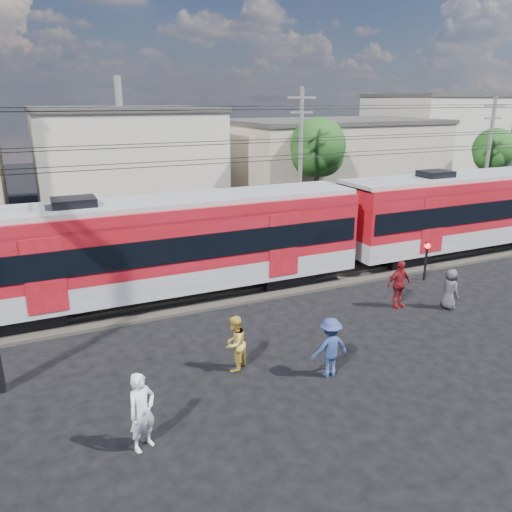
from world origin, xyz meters
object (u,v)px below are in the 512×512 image
at_px(commuter_train, 170,243).
at_px(crossing_signal, 427,254).
at_px(pedestrian_c, 330,347).
at_px(pedestrian_a, 142,412).
at_px(car_silver, 503,206).

xyz_separation_m(commuter_train, crossing_signal, (10.92, -2.49, -1.16)).
xyz_separation_m(pedestrian_c, crossing_signal, (8.32, 5.11, 0.33)).
bearing_deg(pedestrian_c, commuter_train, -69.70).
bearing_deg(crossing_signal, pedestrian_c, -148.44).
distance_m(pedestrian_c, crossing_signal, 9.76).
height_order(commuter_train, crossing_signal, commuter_train).
relative_size(pedestrian_a, crossing_signal, 1.08).
relative_size(commuter_train, pedestrian_c, 27.64).
bearing_deg(pedestrian_a, pedestrian_c, -16.32).
relative_size(pedestrian_c, car_silver, 0.43).
bearing_deg(commuter_train, pedestrian_a, -109.82).
distance_m(pedestrian_a, pedestrian_c, 5.76).
bearing_deg(car_silver, pedestrian_c, 127.21).
xyz_separation_m(car_silver, crossing_signal, (-14.03, -7.70, 0.51)).
distance_m(pedestrian_a, crossing_signal, 15.25).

